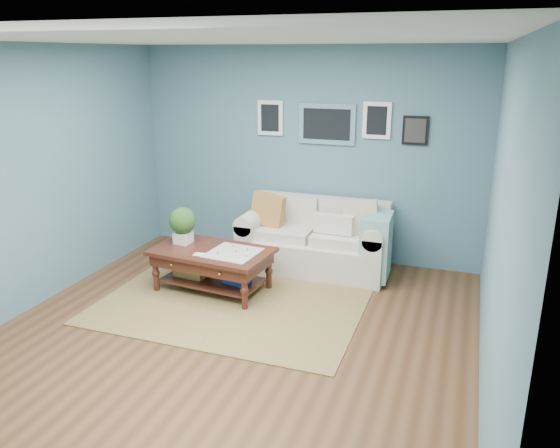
% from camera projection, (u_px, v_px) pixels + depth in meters
% --- Properties ---
extents(room_shell, '(5.00, 5.02, 2.70)m').
position_uv_depth(room_shell, '(227.00, 200.00, 4.80)').
color(room_shell, brown).
rests_on(room_shell, ground).
extents(area_rug, '(2.78, 2.22, 0.01)m').
position_uv_depth(area_rug, '(236.00, 299.00, 5.99)').
color(area_rug, brown).
rests_on(area_rug, ground).
extents(loveseat, '(1.86, 0.84, 0.95)m').
position_uv_depth(loveseat, '(321.00, 239.00, 6.75)').
color(loveseat, beige).
rests_on(loveseat, ground).
extents(coffee_table, '(1.37, 0.88, 0.92)m').
position_uv_depth(coffee_table, '(207.00, 255.00, 6.16)').
color(coffee_table, '#341311').
rests_on(coffee_table, ground).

